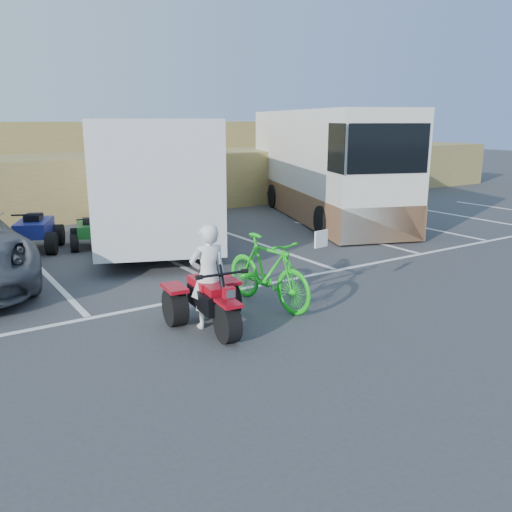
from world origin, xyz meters
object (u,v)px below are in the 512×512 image
red_trike_atv (213,329)px  cargo_trailer (155,177)px  rider (208,276)px  quad_atv_blue (37,250)px  rv_motorhome (322,171)px  green_dirt_bike (268,271)px  quad_atv_green (91,247)px

red_trike_atv → cargo_trailer: 6.83m
rider → red_trike_atv: bearing=90.0°
quad_atv_blue → red_trike_atv: bearing=-57.7°
rv_motorhome → green_dirt_bike: bearing=-115.4°
green_dirt_bike → quad_atv_green: bearing=94.2°
rider → quad_atv_green: size_ratio=1.29×
rv_motorhome → cargo_trailer: bearing=-152.4°
red_trike_atv → cargo_trailer: (1.77, 6.36, 1.74)m
red_trike_atv → rider: (0.01, 0.15, 0.83)m
rider → quad_atv_blue: rider is taller
rider → rv_motorhome: 10.83m
rider → rv_motorhome: rv_motorhome is taller
green_dirt_bike → cargo_trailer: 6.01m
green_dirt_bike → rv_motorhome: rv_motorhome is taller
red_trike_atv → green_dirt_bike: size_ratio=0.77×
green_dirt_bike → quad_atv_blue: bearing=103.4°
rider → cargo_trailer: size_ratio=0.22×
rider → quad_atv_blue: (-1.19, 6.94, -0.83)m
red_trike_atv → quad_atv_blue: (-1.18, 7.09, 0.00)m
green_dirt_bike → quad_atv_blue: (-2.53, 6.62, -0.63)m
rv_motorhome → quad_atv_blue: rv_motorhome is taller
red_trike_atv → quad_atv_green: red_trike_atv is taller
rv_motorhome → quad_atv_blue: (-9.35, -0.15, -1.49)m
cargo_trailer → quad_atv_green: cargo_trailer is taller
red_trike_atv → rider: rider is taller
cargo_trailer → quad_atv_green: 2.45m
cargo_trailer → red_trike_atv: bearing=-84.3°
rider → rv_motorhome: bearing=-133.4°
cargo_trailer → green_dirt_bike: bearing=-72.8°
green_dirt_bike → rv_motorhome: bearing=37.3°
rider → quad_atv_blue: bearing=-74.6°
rv_motorhome → rider: bearing=-119.2°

